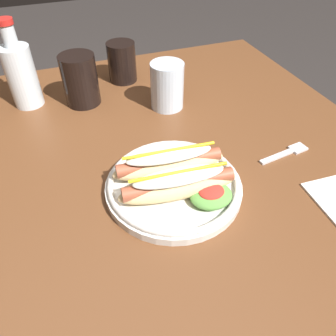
{
  "coord_description": "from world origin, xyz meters",
  "views": [
    {
      "loc": [
        -0.1,
        -0.55,
        1.19
      ],
      "look_at": [
        0.07,
        -0.12,
        0.77
      ],
      "focal_mm": 35.28,
      "sensor_mm": 36.0,
      "label": 1
    }
  ],
  "objects_px": {
    "water_cup": "(167,86)",
    "glass_bottle": "(21,74)",
    "extra_cup": "(122,62)",
    "fork": "(287,153)",
    "hot_dog_plate": "(175,180)",
    "soda_cup": "(80,80)"
  },
  "relations": [
    {
      "from": "hot_dog_plate",
      "to": "water_cup",
      "type": "distance_m",
      "value": 0.3
    },
    {
      "from": "fork",
      "to": "extra_cup",
      "type": "height_order",
      "value": "extra_cup"
    },
    {
      "from": "fork",
      "to": "water_cup",
      "type": "xyz_separation_m",
      "value": [
        -0.17,
        0.27,
        0.05
      ]
    },
    {
      "from": "hot_dog_plate",
      "to": "soda_cup",
      "type": "relative_size",
      "value": 2.02
    },
    {
      "from": "water_cup",
      "to": "extra_cup",
      "type": "bearing_deg",
      "value": 111.08
    },
    {
      "from": "water_cup",
      "to": "extra_cup",
      "type": "distance_m",
      "value": 0.19
    },
    {
      "from": "water_cup",
      "to": "glass_bottle",
      "type": "relative_size",
      "value": 0.54
    },
    {
      "from": "soda_cup",
      "to": "glass_bottle",
      "type": "height_order",
      "value": "glass_bottle"
    },
    {
      "from": "hot_dog_plate",
      "to": "fork",
      "type": "distance_m",
      "value": 0.27
    },
    {
      "from": "fork",
      "to": "water_cup",
      "type": "bearing_deg",
      "value": 114.98
    },
    {
      "from": "water_cup",
      "to": "extra_cup",
      "type": "xyz_separation_m",
      "value": [
        -0.07,
        0.18,
        -0.0
      ]
    },
    {
      "from": "water_cup",
      "to": "glass_bottle",
      "type": "bearing_deg",
      "value": 157.75
    },
    {
      "from": "hot_dog_plate",
      "to": "soda_cup",
      "type": "height_order",
      "value": "soda_cup"
    },
    {
      "from": "water_cup",
      "to": "extra_cup",
      "type": "height_order",
      "value": "water_cup"
    },
    {
      "from": "hot_dog_plate",
      "to": "extra_cup",
      "type": "xyz_separation_m",
      "value": [
        0.02,
        0.47,
        0.03
      ]
    },
    {
      "from": "glass_bottle",
      "to": "soda_cup",
      "type": "bearing_deg",
      "value": -17.34
    },
    {
      "from": "fork",
      "to": "soda_cup",
      "type": "distance_m",
      "value": 0.52
    },
    {
      "from": "extra_cup",
      "to": "fork",
      "type": "bearing_deg",
      "value": -61.55
    },
    {
      "from": "fork",
      "to": "extra_cup",
      "type": "xyz_separation_m",
      "value": [
        -0.24,
        0.45,
        0.05
      ]
    },
    {
      "from": "water_cup",
      "to": "extra_cup",
      "type": "relative_size",
      "value": 1.07
    },
    {
      "from": "hot_dog_plate",
      "to": "water_cup",
      "type": "xyz_separation_m",
      "value": [
        0.09,
        0.29,
        0.03
      ]
    },
    {
      "from": "soda_cup",
      "to": "extra_cup",
      "type": "bearing_deg",
      "value": 33.66
    }
  ]
}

